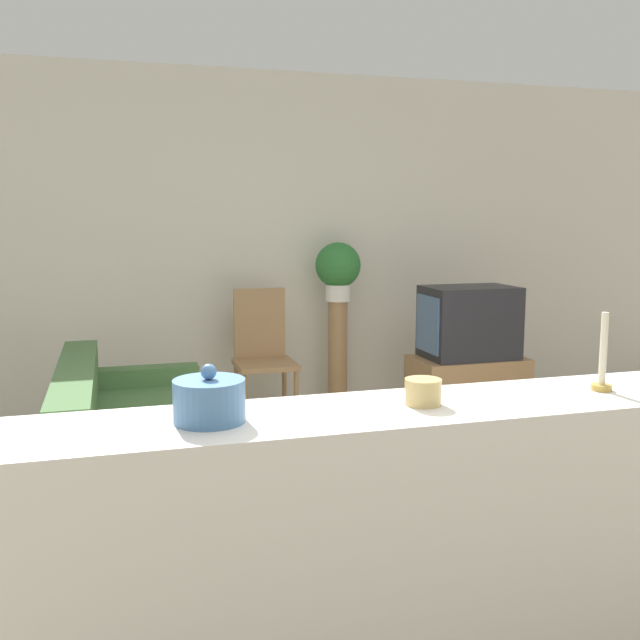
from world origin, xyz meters
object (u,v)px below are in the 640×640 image
couch (133,447)px  wooden_chair (263,350)px  television (468,322)px  decorative_bowl (209,400)px  potted_plant (338,268)px

couch → wooden_chair: wooden_chair is taller
television → wooden_chair: size_ratio=0.68×
television → decorative_bowl: (-2.30, -2.76, 0.26)m
couch → potted_plant: bearing=41.3°
television → potted_plant: size_ratio=1.44×
couch → television: television is taller
wooden_chair → potted_plant: (0.66, 0.20, 0.60)m
television → wooden_chair: 1.57m
wooden_chair → decorative_bowl: 3.37m
wooden_chair → decorative_bowl: bearing=-104.3°
television → decorative_bowl: bearing=-129.8°
decorative_bowl → television: bearing=50.2°
wooden_chair → potted_plant: 0.91m
wooden_chair → couch: bearing=-128.5°
couch → wooden_chair: size_ratio=1.78×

